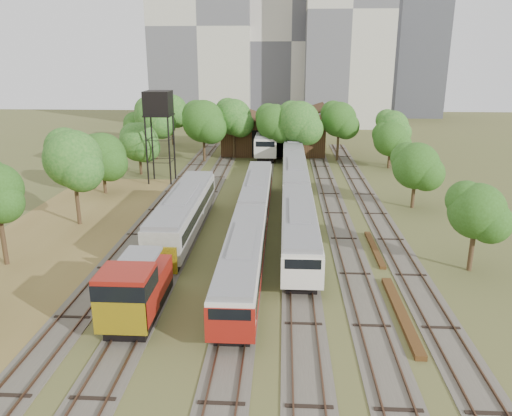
# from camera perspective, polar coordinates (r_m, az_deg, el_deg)

# --- Properties ---
(ground) EXTENTS (240.00, 240.00, 0.00)m
(ground) POSITION_cam_1_polar(r_m,az_deg,el_deg) (27.71, 1.38, -16.40)
(ground) COLOR #475123
(ground) RESTS_ON ground
(dry_grass_patch) EXTENTS (14.00, 60.00, 0.04)m
(dry_grass_patch) POSITION_cam_1_polar(r_m,az_deg,el_deg) (39.34, -25.66, -7.52)
(dry_grass_patch) COLOR brown
(dry_grass_patch) RESTS_ON ground
(tracks) EXTENTS (24.60, 80.00, 0.19)m
(tracks) POSITION_cam_1_polar(r_m,az_deg,el_deg) (50.47, 1.55, -0.46)
(tracks) COLOR #4C473D
(tracks) RESTS_ON ground
(railcar_red_set) EXTENTS (2.69, 34.58, 3.32)m
(railcar_red_set) POSITION_cam_1_polar(r_m,az_deg,el_deg) (42.45, -0.55, -1.46)
(railcar_red_set) COLOR black
(railcar_red_set) RESTS_ON ground
(railcar_green_set) EXTENTS (2.82, 52.07, 3.48)m
(railcar_green_set) POSITION_cam_1_polar(r_m,az_deg,el_deg) (56.96, 4.47, 3.43)
(railcar_green_set) COLOR black
(railcar_green_set) RESTS_ON ground
(railcar_rear) EXTENTS (3.27, 16.08, 4.05)m
(railcar_rear) POSITION_cam_1_polar(r_m,az_deg,el_deg) (80.16, 1.27, 7.70)
(railcar_rear) COLOR black
(railcar_rear) RESTS_ON ground
(shunter_locomotive) EXTENTS (2.97, 8.10, 3.89)m
(shunter_locomotive) POSITION_cam_1_polar(r_m,az_deg,el_deg) (30.86, -13.60, -9.13)
(shunter_locomotive) COLOR black
(shunter_locomotive) RESTS_ON ground
(old_grey_coach) EXTENTS (3.00, 18.00, 3.71)m
(old_grey_coach) POSITION_cam_1_polar(r_m,az_deg,el_deg) (44.29, -8.22, -0.47)
(old_grey_coach) COLOR black
(old_grey_coach) RESTS_ON ground
(water_tower) EXTENTS (3.22, 3.22, 11.15)m
(water_tower) POSITION_cam_1_polar(r_m,az_deg,el_deg) (62.16, -11.11, 11.40)
(water_tower) COLOR black
(water_tower) RESTS_ON ground
(rail_pile_near) EXTENTS (0.63, 9.52, 0.32)m
(rail_pile_near) POSITION_cam_1_polar(r_m,az_deg,el_deg) (32.37, 16.26, -11.51)
(rail_pile_near) COLOR #503216
(rail_pile_near) RESTS_ON ground
(rail_pile_far) EXTENTS (0.48, 7.67, 0.25)m
(rail_pile_far) POSITION_cam_1_polar(r_m,az_deg,el_deg) (41.93, 13.39, -4.57)
(rail_pile_far) COLOR #503216
(rail_pile_far) RESTS_ON ground
(maintenance_shed) EXTENTS (16.45, 11.55, 7.58)m
(maintenance_shed) POSITION_cam_1_polar(r_m,az_deg,el_deg) (82.02, 2.03, 8.46)
(maintenance_shed) COLOR #382214
(maintenance_shed) RESTS_ON ground
(tree_band_left) EXTENTS (8.00, 74.56, 8.88)m
(tree_band_left) POSITION_cam_1_polar(r_m,az_deg,el_deg) (56.95, -17.59, 6.30)
(tree_band_left) COLOR #382616
(tree_band_left) RESTS_ON ground
(tree_band_far) EXTENTS (39.77, 9.57, 9.35)m
(tree_band_far) POSITION_cam_1_polar(r_m,az_deg,el_deg) (73.86, -0.24, 9.97)
(tree_band_far) COLOR #382616
(tree_band_far) RESTS_ON ground
(tree_band_right) EXTENTS (6.02, 39.13, 6.83)m
(tree_band_right) POSITION_cam_1_polar(r_m,az_deg,el_deg) (56.95, 17.51, 5.27)
(tree_band_right) COLOR #382616
(tree_band_right) RESTS_ON ground
(tower_left) EXTENTS (22.00, 16.00, 42.00)m
(tower_left) POSITION_cam_1_polar(r_m,az_deg,el_deg) (119.68, -6.14, 19.80)
(tower_left) COLOR beige
(tower_left) RESTS_ON ground
(tower_centre) EXTENTS (20.00, 18.00, 36.00)m
(tower_centre) POSITION_cam_1_polar(r_m,az_deg,el_deg) (123.12, 4.03, 18.37)
(tower_centre) COLOR #BDB6AB
(tower_centre) RESTS_ON ground
(tower_right) EXTENTS (18.00, 16.00, 48.00)m
(tower_right) POSITION_cam_1_polar(r_m,az_deg,el_deg) (116.18, 10.50, 21.19)
(tower_right) COLOR beige
(tower_right) RESTS_ON ground
(tower_far_right) EXTENTS (12.00, 12.00, 28.00)m
(tower_far_right) POSITION_cam_1_polar(r_m,az_deg,el_deg) (137.20, 17.97, 15.82)
(tower_far_right) COLOR #404248
(tower_far_right) RESTS_ON ground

